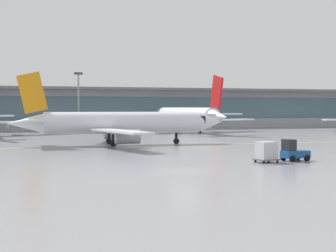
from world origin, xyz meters
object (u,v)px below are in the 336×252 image
object	(u,v)px
taxiing_regional_jet	(121,123)
baggage_tug	(293,152)
gate_airplane_2	(186,116)
apron_light_mast_1	(78,99)
cargo_dolly_lead	(266,151)

from	to	relation	value
taxiing_regional_jet	baggage_tug	xyz separation A→B (m)	(11.49, -25.09, -2.04)
gate_airplane_2	apron_light_mast_1	size ratio (longest dim) A/B	2.64
gate_airplane_2	cargo_dolly_lead	distance (m)	56.39
taxiing_regional_jet	apron_light_mast_1	world-z (taller)	apron_light_mast_1
baggage_tug	taxiing_regional_jet	bearing A→B (deg)	107.72
cargo_dolly_lead	apron_light_mast_1	distance (m)	68.14
baggage_tug	cargo_dolly_lead	xyz separation A→B (m)	(-3.08, -0.37, 0.16)
gate_airplane_2	taxiing_regional_jet	distance (m)	35.71
taxiing_regional_jet	apron_light_mast_1	xyz separation A→B (m)	(-0.28, 41.87, 4.00)
apron_light_mast_1	cargo_dolly_lead	bearing A→B (deg)	-82.65
taxiing_regional_jet	baggage_tug	world-z (taller)	taxiing_regional_jet
gate_airplane_2	taxiing_regional_jet	bearing A→B (deg)	140.83
cargo_dolly_lead	apron_light_mast_1	xyz separation A→B (m)	(-8.69, 67.33, 5.88)
gate_airplane_2	apron_light_mast_1	distance (m)	23.76
baggage_tug	cargo_dolly_lead	bearing A→B (deg)	180.00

